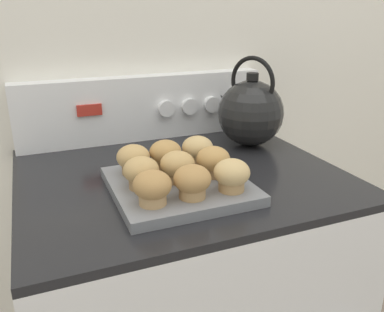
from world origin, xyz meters
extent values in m
cube|color=silver|center=(0.00, 0.68, 1.20)|extent=(8.00, 0.05, 2.40)
cube|color=black|center=(0.00, 0.34, 0.92)|extent=(0.74, 0.63, 0.02)
cube|color=white|center=(0.00, 0.62, 1.02)|extent=(0.73, 0.05, 0.19)
cube|color=#B72D23|center=(-0.16, 0.59, 1.04)|extent=(0.07, 0.01, 0.03)
cylinder|color=white|center=(0.05, 0.59, 1.02)|extent=(0.05, 0.02, 0.05)
cylinder|color=white|center=(0.13, 0.59, 1.02)|extent=(0.05, 0.02, 0.05)
cylinder|color=white|center=(0.20, 0.59, 1.02)|extent=(0.05, 0.02, 0.05)
cylinder|color=white|center=(0.27, 0.59, 1.02)|extent=(0.05, 0.02, 0.05)
cube|color=slate|center=(-0.04, 0.24, 0.94)|extent=(0.28, 0.28, 0.02)
cylinder|color=tan|center=(-0.12, 0.16, 0.97)|extent=(0.05, 0.05, 0.03)
ellipsoid|color=#B2844C|center=(-0.12, 0.16, 0.99)|extent=(0.07, 0.07, 0.05)
cylinder|color=tan|center=(-0.04, 0.15, 0.97)|extent=(0.05, 0.05, 0.03)
ellipsoid|color=#B2844C|center=(-0.04, 0.15, 0.99)|extent=(0.07, 0.07, 0.05)
cylinder|color=tan|center=(0.04, 0.15, 0.97)|extent=(0.05, 0.05, 0.03)
ellipsoid|color=tan|center=(0.04, 0.15, 0.99)|extent=(0.07, 0.07, 0.05)
cylinder|color=#A37A4C|center=(-0.12, 0.23, 0.97)|extent=(0.05, 0.05, 0.03)
ellipsoid|color=tan|center=(-0.12, 0.23, 0.99)|extent=(0.07, 0.07, 0.05)
cylinder|color=#A37A4C|center=(-0.04, 0.24, 0.97)|extent=(0.05, 0.05, 0.03)
ellipsoid|color=tan|center=(-0.04, 0.24, 0.99)|extent=(0.07, 0.07, 0.05)
cylinder|color=#A37A4C|center=(0.04, 0.24, 0.97)|extent=(0.05, 0.05, 0.03)
ellipsoid|color=tan|center=(0.04, 0.24, 0.99)|extent=(0.07, 0.07, 0.05)
cylinder|color=#A37A4C|center=(-0.12, 0.31, 0.97)|extent=(0.05, 0.05, 0.03)
ellipsoid|color=tan|center=(-0.12, 0.31, 0.99)|extent=(0.07, 0.07, 0.05)
cylinder|color=olive|center=(-0.04, 0.32, 0.97)|extent=(0.05, 0.05, 0.03)
ellipsoid|color=tan|center=(-0.04, 0.32, 0.99)|extent=(0.07, 0.07, 0.05)
cylinder|color=tan|center=(0.04, 0.32, 0.97)|extent=(0.05, 0.05, 0.03)
ellipsoid|color=tan|center=(0.04, 0.32, 0.99)|extent=(0.07, 0.07, 0.05)
sphere|color=black|center=(0.26, 0.45, 1.02)|extent=(0.18, 0.18, 0.18)
cylinder|color=black|center=(0.26, 0.45, 1.12)|extent=(0.03, 0.03, 0.02)
cone|color=black|center=(0.22, 0.53, 1.04)|extent=(0.07, 0.08, 0.06)
torus|color=black|center=(0.26, 0.45, 1.11)|extent=(0.07, 0.13, 0.14)
camera|label=1|loc=(-0.31, -0.51, 1.30)|focal=38.00mm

